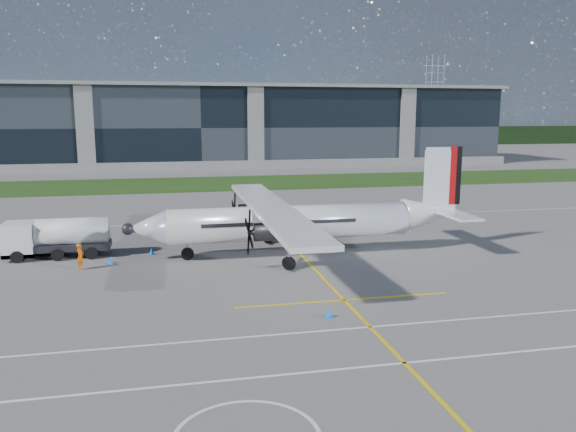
{
  "coord_description": "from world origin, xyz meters",
  "views": [
    {
      "loc": [
        -6.06,
        -33.84,
        9.92
      ],
      "look_at": [
        2.3,
        5.35,
        2.66
      ],
      "focal_mm": 35.0,
      "sensor_mm": 36.0,
      "label": 1
    }
  ],
  "objects_px": {
    "baggage_tug": "(47,240)",
    "safety_cone_stbdwing": "(243,221)",
    "ground_crew_person": "(80,255)",
    "safety_cone_fwd": "(110,260)",
    "fuel_tanker_truck": "(50,238)",
    "safety_cone_nose_stbd": "(152,251)",
    "pylon_east": "(434,100)",
    "safety_cone_portwing": "(329,313)",
    "turboprop_aircraft": "(302,202)"
  },
  "relations": [
    {
      "from": "baggage_tug",
      "to": "safety_cone_stbdwing",
      "type": "height_order",
      "value": "baggage_tug"
    },
    {
      "from": "baggage_tug",
      "to": "ground_crew_person",
      "type": "xyz_separation_m",
      "value": [
        3.0,
        -4.96,
        0.01
      ]
    },
    {
      "from": "safety_cone_stbdwing",
      "to": "safety_cone_fwd",
      "type": "bearing_deg",
      "value": -130.96
    },
    {
      "from": "fuel_tanker_truck",
      "to": "safety_cone_nose_stbd",
      "type": "height_order",
      "value": "fuel_tanker_truck"
    },
    {
      "from": "pylon_east",
      "to": "fuel_tanker_truck",
      "type": "xyz_separation_m",
      "value": [
        -99.39,
        -142.85,
        -13.61
      ]
    },
    {
      "from": "safety_cone_fwd",
      "to": "safety_cone_nose_stbd",
      "type": "height_order",
      "value": "same"
    },
    {
      "from": "safety_cone_portwing",
      "to": "safety_cone_nose_stbd",
      "type": "distance_m",
      "value": 17.37
    },
    {
      "from": "pylon_east",
      "to": "safety_cone_fwd",
      "type": "distance_m",
      "value": 174.42
    },
    {
      "from": "ground_crew_person",
      "to": "safety_cone_stbdwing",
      "type": "xyz_separation_m",
      "value": [
        12.33,
        13.31,
        -0.74
      ]
    },
    {
      "from": "pylon_east",
      "to": "baggage_tug",
      "type": "xyz_separation_m",
      "value": [
        -99.87,
        -141.59,
        -14.02
      ]
    },
    {
      "from": "turboprop_aircraft",
      "to": "safety_cone_nose_stbd",
      "type": "height_order",
      "value": "turboprop_aircraft"
    },
    {
      "from": "turboprop_aircraft",
      "to": "ground_crew_person",
      "type": "xyz_separation_m",
      "value": [
        -15.02,
        -1.01,
        -2.81
      ]
    },
    {
      "from": "turboprop_aircraft",
      "to": "safety_cone_fwd",
      "type": "bearing_deg",
      "value": 179.6
    },
    {
      "from": "safety_cone_stbdwing",
      "to": "safety_cone_portwing",
      "type": "bearing_deg",
      "value": -87.74
    },
    {
      "from": "turboprop_aircraft",
      "to": "safety_cone_fwd",
      "type": "relative_size",
      "value": 50.67
    },
    {
      "from": "safety_cone_portwing",
      "to": "safety_cone_nose_stbd",
      "type": "bearing_deg",
      "value": 120.94
    },
    {
      "from": "ground_crew_person",
      "to": "baggage_tug",
      "type": "bearing_deg",
      "value": 44.65
    },
    {
      "from": "ground_crew_person",
      "to": "safety_cone_fwd",
      "type": "relative_size",
      "value": 3.97
    },
    {
      "from": "safety_cone_fwd",
      "to": "safety_cone_nose_stbd",
      "type": "xyz_separation_m",
      "value": [
        2.66,
        1.99,
        0.0
      ]
    },
    {
      "from": "safety_cone_stbdwing",
      "to": "safety_cone_nose_stbd",
      "type": "distance_m",
      "value": 12.94
    },
    {
      "from": "safety_cone_stbdwing",
      "to": "safety_cone_fwd",
      "type": "relative_size",
      "value": 1.0
    },
    {
      "from": "safety_cone_portwing",
      "to": "turboprop_aircraft",
      "type": "bearing_deg",
      "value": 82.46
    },
    {
      "from": "baggage_tug",
      "to": "safety_cone_stbdwing",
      "type": "bearing_deg",
      "value": 28.58
    },
    {
      "from": "baggage_tug",
      "to": "safety_cone_nose_stbd",
      "type": "distance_m",
      "value": 7.66
    },
    {
      "from": "pylon_east",
      "to": "ground_crew_person",
      "type": "xyz_separation_m",
      "value": [
        -96.87,
        -146.55,
        -14.01
      ]
    },
    {
      "from": "ground_crew_person",
      "to": "safety_cone_nose_stbd",
      "type": "distance_m",
      "value": 5.42
    },
    {
      "from": "pylon_east",
      "to": "ground_crew_person",
      "type": "bearing_deg",
      "value": -123.46
    },
    {
      "from": "safety_cone_portwing",
      "to": "safety_cone_stbdwing",
      "type": "bearing_deg",
      "value": 92.26
    },
    {
      "from": "pylon_east",
      "to": "safety_cone_fwd",
      "type": "bearing_deg",
      "value": -123.19
    },
    {
      "from": "pylon_east",
      "to": "safety_cone_stbdwing",
      "type": "height_order",
      "value": "pylon_east"
    },
    {
      "from": "pylon_east",
      "to": "safety_cone_portwing",
      "type": "height_order",
      "value": "pylon_east"
    },
    {
      "from": "pylon_east",
      "to": "safety_cone_nose_stbd",
      "type": "distance_m",
      "value": 171.32
    },
    {
      "from": "turboprop_aircraft",
      "to": "safety_cone_stbdwing",
      "type": "bearing_deg",
      "value": 102.33
    },
    {
      "from": "baggage_tug",
      "to": "safety_cone_nose_stbd",
      "type": "bearing_deg",
      "value": -14.16
    },
    {
      "from": "baggage_tug",
      "to": "fuel_tanker_truck",
      "type": "bearing_deg",
      "value": -69.36
    },
    {
      "from": "safety_cone_nose_stbd",
      "to": "fuel_tanker_truck",
      "type": "bearing_deg",
      "value": 175.02
    },
    {
      "from": "baggage_tug",
      "to": "ground_crew_person",
      "type": "bearing_deg",
      "value": -58.84
    },
    {
      "from": "fuel_tanker_truck",
      "to": "baggage_tug",
      "type": "xyz_separation_m",
      "value": [
        -0.48,
        1.26,
        -0.41
      ]
    },
    {
      "from": "ground_crew_person",
      "to": "safety_cone_portwing",
      "type": "xyz_separation_m",
      "value": [
        13.32,
        -11.8,
        -0.74
      ]
    },
    {
      "from": "ground_crew_person",
      "to": "safety_cone_stbdwing",
      "type": "relative_size",
      "value": 3.97
    },
    {
      "from": "ground_crew_person",
      "to": "safety_cone_nose_stbd",
      "type": "xyz_separation_m",
      "value": [
        4.39,
        3.1,
        -0.74
      ]
    },
    {
      "from": "fuel_tanker_truck",
      "to": "safety_cone_fwd",
      "type": "distance_m",
      "value": 5.11
    },
    {
      "from": "ground_crew_person",
      "to": "safety_cone_nose_stbd",
      "type": "height_order",
      "value": "ground_crew_person"
    },
    {
      "from": "safety_cone_portwing",
      "to": "baggage_tug",
      "type": "bearing_deg",
      "value": 134.24
    },
    {
      "from": "baggage_tug",
      "to": "ground_crew_person",
      "type": "height_order",
      "value": "ground_crew_person"
    },
    {
      "from": "turboprop_aircraft",
      "to": "safety_cone_fwd",
      "type": "height_order",
      "value": "turboprop_aircraft"
    },
    {
      "from": "turboprop_aircraft",
      "to": "pylon_east",
      "type": "bearing_deg",
      "value": 60.65
    },
    {
      "from": "fuel_tanker_truck",
      "to": "ground_crew_person",
      "type": "relative_size",
      "value": 3.73
    },
    {
      "from": "safety_cone_nose_stbd",
      "to": "safety_cone_stbdwing",
      "type": "bearing_deg",
      "value": 52.15
    },
    {
      "from": "turboprop_aircraft",
      "to": "baggage_tug",
      "type": "distance_m",
      "value": 18.66
    }
  ]
}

